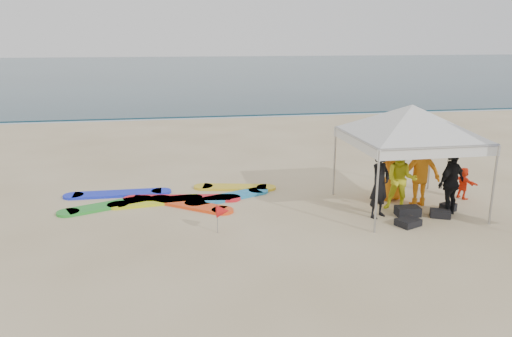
{
  "coord_description": "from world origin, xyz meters",
  "views": [
    {
      "loc": [
        -2.18,
        -8.4,
        4.15
      ],
      "look_at": [
        -0.2,
        2.6,
        1.2
      ],
      "focal_mm": 35.0,
      "sensor_mm": 36.0,
      "label": 1
    }
  ],
  "objects_px": {
    "person_yellow": "(401,180)",
    "surfboard_spread": "(173,198)",
    "canopy_tent": "(412,105)",
    "marker_pennant": "(223,211)",
    "person_black_a": "(380,184)",
    "person_seated": "(463,183)",
    "person_orange_a": "(419,171)",
    "person_orange_b": "(393,166)",
    "person_black_b": "(451,183)"
  },
  "relations": [
    {
      "from": "person_black_a",
      "to": "surfboard_spread",
      "type": "xyz_separation_m",
      "value": [
        -4.8,
        2.18,
        -0.78
      ]
    },
    {
      "from": "person_seated",
      "to": "canopy_tent",
      "type": "distance_m",
      "value": 2.89
    },
    {
      "from": "person_black_a",
      "to": "person_seated",
      "type": "xyz_separation_m",
      "value": [
        2.78,
        0.93,
        -0.39
      ]
    },
    {
      "from": "person_black_a",
      "to": "person_orange_a",
      "type": "distance_m",
      "value": 1.5
    },
    {
      "from": "surfboard_spread",
      "to": "person_orange_a",
      "type": "bearing_deg",
      "value": -13.87
    },
    {
      "from": "person_yellow",
      "to": "person_black_a",
      "type": "bearing_deg",
      "value": -128.04
    },
    {
      "from": "person_orange_a",
      "to": "canopy_tent",
      "type": "distance_m",
      "value": 1.75
    },
    {
      "from": "person_black_a",
      "to": "marker_pennant",
      "type": "xyz_separation_m",
      "value": [
        -3.75,
        -0.34,
        -0.32
      ]
    },
    {
      "from": "person_seated",
      "to": "marker_pennant",
      "type": "bearing_deg",
      "value": 86.02
    },
    {
      "from": "person_seated",
      "to": "person_black_a",
      "type": "bearing_deg",
      "value": 93.59
    },
    {
      "from": "person_yellow",
      "to": "marker_pennant",
      "type": "distance_m",
      "value": 4.52
    },
    {
      "from": "person_seated",
      "to": "marker_pennant",
      "type": "relative_size",
      "value": 1.32
    },
    {
      "from": "person_yellow",
      "to": "surfboard_spread",
      "type": "xyz_separation_m",
      "value": [
        -5.5,
        1.83,
        -0.75
      ]
    },
    {
      "from": "person_orange_a",
      "to": "person_orange_b",
      "type": "relative_size",
      "value": 1.01
    },
    {
      "from": "marker_pennant",
      "to": "surfboard_spread",
      "type": "relative_size",
      "value": 0.12
    },
    {
      "from": "person_black_b",
      "to": "canopy_tent",
      "type": "bearing_deg",
      "value": -61.64
    },
    {
      "from": "person_seated",
      "to": "marker_pennant",
      "type": "xyz_separation_m",
      "value": [
        -6.53,
        -1.27,
        0.07
      ]
    },
    {
      "from": "canopy_tent",
      "to": "surfboard_spread",
      "type": "height_order",
      "value": "canopy_tent"
    },
    {
      "from": "person_black_a",
      "to": "marker_pennant",
      "type": "height_order",
      "value": "person_black_a"
    },
    {
      "from": "person_black_a",
      "to": "person_seated",
      "type": "relative_size",
      "value": 1.92
    },
    {
      "from": "person_orange_a",
      "to": "person_black_b",
      "type": "height_order",
      "value": "person_orange_a"
    },
    {
      "from": "person_orange_b",
      "to": "surfboard_spread",
      "type": "height_order",
      "value": "person_orange_b"
    },
    {
      "from": "canopy_tent",
      "to": "person_seated",
      "type": "bearing_deg",
      "value": 13.9
    },
    {
      "from": "person_yellow",
      "to": "person_orange_a",
      "type": "distance_m",
      "value": 0.73
    },
    {
      "from": "person_seated",
      "to": "person_orange_b",
      "type": "bearing_deg",
      "value": 67.13
    },
    {
      "from": "person_orange_b",
      "to": "marker_pennant",
      "type": "xyz_separation_m",
      "value": [
        -4.63,
        -1.53,
        -0.4
      ]
    },
    {
      "from": "person_orange_b",
      "to": "surfboard_spread",
      "type": "xyz_separation_m",
      "value": [
        -5.67,
        0.99,
        -0.86
      ]
    },
    {
      "from": "person_orange_a",
      "to": "person_orange_b",
      "type": "xyz_separation_m",
      "value": [
        -0.47,
        0.53,
        -0.01
      ]
    },
    {
      "from": "person_orange_a",
      "to": "surfboard_spread",
      "type": "relative_size",
      "value": 0.34
    },
    {
      "from": "person_black_a",
      "to": "person_black_b",
      "type": "distance_m",
      "value": 1.75
    },
    {
      "from": "person_black_a",
      "to": "surfboard_spread",
      "type": "relative_size",
      "value": 0.31
    },
    {
      "from": "person_black_b",
      "to": "marker_pennant",
      "type": "height_order",
      "value": "person_black_b"
    },
    {
      "from": "person_black_a",
      "to": "person_orange_b",
      "type": "xyz_separation_m",
      "value": [
        0.88,
        1.2,
        0.08
      ]
    },
    {
      "from": "person_seated",
      "to": "person_orange_a",
      "type": "bearing_deg",
      "value": 85.55
    },
    {
      "from": "person_seated",
      "to": "canopy_tent",
      "type": "relative_size",
      "value": 0.21
    },
    {
      "from": "marker_pennant",
      "to": "person_orange_b",
      "type": "bearing_deg",
      "value": 18.34
    },
    {
      "from": "person_black_a",
      "to": "person_orange_a",
      "type": "relative_size",
      "value": 0.9
    },
    {
      "from": "person_orange_b",
      "to": "person_seated",
      "type": "height_order",
      "value": "person_orange_b"
    },
    {
      "from": "person_black_a",
      "to": "person_seated",
      "type": "distance_m",
      "value": 2.95
    },
    {
      "from": "person_seated",
      "to": "surfboard_spread",
      "type": "bearing_deg",
      "value": 65.62
    },
    {
      "from": "canopy_tent",
      "to": "marker_pennant",
      "type": "height_order",
      "value": "canopy_tent"
    },
    {
      "from": "person_black_a",
      "to": "person_yellow",
      "type": "distance_m",
      "value": 0.78
    },
    {
      "from": "person_yellow",
      "to": "surfboard_spread",
      "type": "bearing_deg",
      "value": -173.0
    },
    {
      "from": "person_orange_a",
      "to": "person_seated",
      "type": "distance_m",
      "value": 1.53
    },
    {
      "from": "person_black_b",
      "to": "marker_pennant",
      "type": "distance_m",
      "value": 5.51
    },
    {
      "from": "person_black_a",
      "to": "surfboard_spread",
      "type": "height_order",
      "value": "person_black_a"
    },
    {
      "from": "person_black_a",
      "to": "person_seated",
      "type": "bearing_deg",
      "value": -13.34
    },
    {
      "from": "person_orange_a",
      "to": "surfboard_spread",
      "type": "bearing_deg",
      "value": -11.34
    },
    {
      "from": "person_black_b",
      "to": "surfboard_spread",
      "type": "bearing_deg",
      "value": -45.03
    },
    {
      "from": "person_orange_b",
      "to": "canopy_tent",
      "type": "relative_size",
      "value": 0.45
    }
  ]
}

